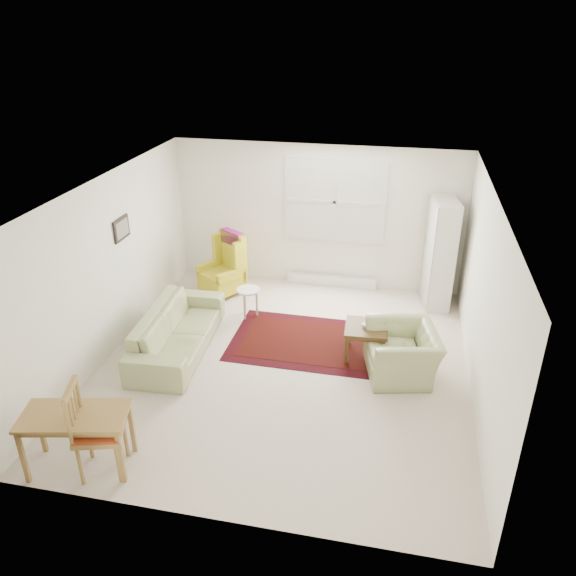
% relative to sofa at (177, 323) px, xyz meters
% --- Properties ---
extents(room, '(5.04, 5.54, 2.51)m').
position_rel_sofa_xyz_m(room, '(1.60, 0.13, 0.82)').
color(room, beige).
rests_on(room, ground).
extents(rug, '(2.42, 1.57, 0.02)m').
position_rel_sofa_xyz_m(rug, '(1.88, 0.58, -0.42)').
color(rug, black).
rests_on(rug, ground).
extents(sofa, '(0.97, 2.20, 0.87)m').
position_rel_sofa_xyz_m(sofa, '(0.00, 0.00, 0.00)').
color(sofa, '#9AA46D').
rests_on(sofa, ground).
extents(armchair, '(1.09, 1.19, 0.79)m').
position_rel_sofa_xyz_m(armchair, '(3.18, 0.06, -0.04)').
color(armchair, '#9AA46D').
rests_on(armchair, ground).
extents(wingback_chair, '(0.89, 0.91, 1.10)m').
position_rel_sofa_xyz_m(wingback_chair, '(0.06, 1.85, 0.11)').
color(wingback_chair, gold).
rests_on(wingback_chair, ground).
extents(coffee_table, '(0.62, 0.62, 0.48)m').
position_rel_sofa_xyz_m(coffee_table, '(2.67, 0.39, -0.19)').
color(coffee_table, '#472F16').
rests_on(coffee_table, ground).
extents(stool, '(0.45, 0.45, 0.49)m').
position_rel_sofa_xyz_m(stool, '(0.73, 1.17, -0.19)').
color(stool, white).
rests_on(stool, ground).
extents(cabinet, '(0.49, 0.77, 1.81)m').
position_rel_sofa_xyz_m(cabinet, '(3.68, 2.27, 0.47)').
color(cabinet, silver).
rests_on(cabinet, ground).
extents(desk, '(1.19, 0.77, 0.69)m').
position_rel_sofa_xyz_m(desk, '(-0.13, -2.43, -0.09)').
color(desk, olive).
rests_on(desk, ground).
extents(desk_chair, '(0.59, 0.59, 1.09)m').
position_rel_sofa_xyz_m(desk_chair, '(0.14, -2.43, 0.11)').
color(desk_chair, olive).
rests_on(desk_chair, ground).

